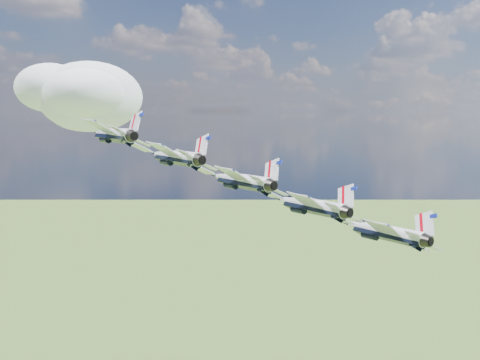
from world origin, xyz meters
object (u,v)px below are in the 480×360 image
jet_3 (309,205)px  jet_4 (382,231)px  jet_2 (240,180)px  jet_0 (112,134)px  jet_1 (175,157)px

jet_3 → jet_4: size_ratio=1.00×
jet_2 → jet_4: bearing=-50.8°
jet_3 → jet_4: 11.39m
jet_0 → jet_2: 22.78m
jet_1 → jet_3: (15.71, -14.97, -6.93)m
jet_1 → jet_3: 22.78m
jet_0 → jet_4: size_ratio=1.00×
jet_2 → jet_3: jet_2 is taller
jet_2 → jet_4: 22.78m
jet_0 → jet_3: size_ratio=1.00×
jet_1 → jet_0: bearing=129.2°
jet_1 → jet_4: bearing=-50.8°
jet_3 → jet_2: bearing=129.2°
jet_1 → jet_3: bearing=-50.8°
jet_1 → jet_2: bearing=-50.8°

